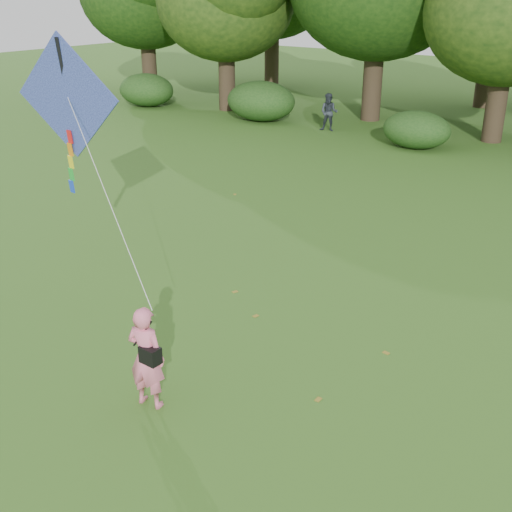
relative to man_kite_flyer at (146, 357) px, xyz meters
The scene contains 7 objects.
ground 1.18m from the man_kite_flyer, 66.98° to the left, with size 100.00×100.00×0.00m, color #265114.
man_kite_flyer is the anchor object (origin of this frame).
bystander_left 20.15m from the man_kite_flyer, 113.32° to the left, with size 0.78×0.61×1.60m, color #292F37.
crossbody_bag 0.16m from the man_kite_flyer, 14.61° to the right, with size 0.43×0.20×0.68m.
flying_kite 5.63m from the man_kite_flyer, 151.67° to the left, with size 5.61×2.55×3.43m.
shrub_band 18.38m from the man_kite_flyer, 91.23° to the left, with size 39.15×3.22×1.88m.
fallen_leaves 4.27m from the man_kite_flyer, 75.99° to the left, with size 11.17×15.57×0.01m.
Camera 1 is at (5.86, -6.29, 5.94)m, focal length 45.00 mm.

